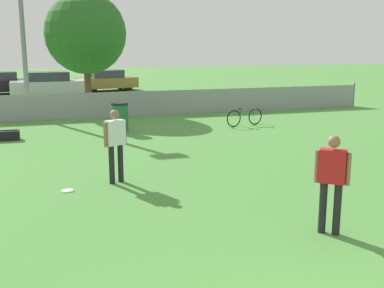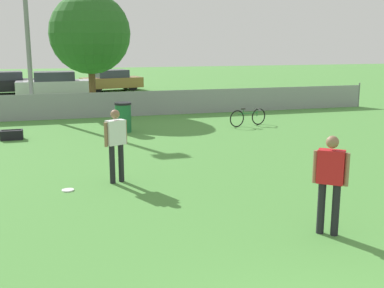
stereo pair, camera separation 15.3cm
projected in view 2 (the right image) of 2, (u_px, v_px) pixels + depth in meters
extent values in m
cube|color=gray|center=(113.00, 105.00, 21.10)|extent=(24.98, 0.03, 1.10)
cylinder|color=slate|center=(359.00, 95.00, 24.51)|extent=(0.07, 0.07, 1.21)
cylinder|color=gray|center=(27.00, 33.00, 20.75)|extent=(0.20, 0.20, 7.26)
cylinder|color=brown|center=(92.00, 88.00, 22.90)|extent=(0.32, 0.32, 2.22)
sphere|color=#286023|center=(90.00, 33.00, 22.37)|extent=(3.76, 3.76, 3.76)
cylinder|color=black|center=(321.00, 208.00, 8.23)|extent=(0.13, 0.13, 0.91)
cylinder|color=black|center=(336.00, 210.00, 8.13)|extent=(0.13, 0.13, 0.91)
cube|color=red|center=(331.00, 167.00, 8.02)|extent=(0.47, 0.45, 0.57)
sphere|color=#8C664C|center=(332.00, 142.00, 7.94)|extent=(0.21, 0.21, 0.21)
cylinder|color=#8C664C|center=(315.00, 167.00, 8.13)|extent=(0.08, 0.08, 0.56)
cylinder|color=#8C664C|center=(347.00, 170.00, 7.93)|extent=(0.08, 0.08, 0.56)
cylinder|color=black|center=(112.00, 164.00, 11.16)|extent=(0.13, 0.13, 0.91)
cylinder|color=black|center=(121.00, 163.00, 11.31)|extent=(0.13, 0.13, 0.91)
cube|color=silver|center=(116.00, 132.00, 11.08)|extent=(0.49, 0.37, 0.57)
sphere|color=#8C664C|center=(115.00, 114.00, 10.99)|extent=(0.21, 0.21, 0.21)
cylinder|color=#8C664C|center=(106.00, 135.00, 10.92)|extent=(0.08, 0.08, 0.56)
cylinder|color=#8C664C|center=(125.00, 132.00, 11.24)|extent=(0.08, 0.08, 0.56)
cylinder|color=white|center=(68.00, 190.00, 10.69)|extent=(0.27, 0.27, 0.03)
torus|color=white|center=(68.00, 190.00, 10.69)|extent=(0.27, 0.27, 0.03)
torus|color=black|center=(237.00, 119.00, 18.62)|extent=(0.65, 0.20, 0.66)
torus|color=black|center=(259.00, 117.00, 19.14)|extent=(0.65, 0.20, 0.66)
cylinder|color=#267238|center=(248.00, 113.00, 18.84)|extent=(0.95, 0.27, 0.04)
cylinder|color=#267238|center=(243.00, 114.00, 18.73)|extent=(0.03, 0.03, 0.34)
cylinder|color=#267238|center=(257.00, 112.00, 19.06)|extent=(0.03, 0.03, 0.31)
cube|color=black|center=(243.00, 109.00, 18.69)|extent=(0.17, 0.10, 0.04)
cylinder|color=black|center=(257.00, 109.00, 19.03)|extent=(0.13, 0.43, 0.03)
cylinder|color=#1E6638|center=(123.00, 118.00, 17.54)|extent=(0.58, 0.58, 1.01)
cylinder|color=black|center=(123.00, 104.00, 17.43)|extent=(0.61, 0.61, 0.08)
cube|color=black|center=(12.00, 135.00, 16.25)|extent=(0.72, 0.40, 0.33)
cube|color=black|center=(11.00, 130.00, 16.21)|extent=(0.62, 0.04, 0.02)
cylinder|color=black|center=(25.00, 87.00, 31.87)|extent=(0.65, 0.26, 0.63)
cylinder|color=black|center=(27.00, 89.00, 30.42)|extent=(0.65, 0.26, 0.63)
cube|color=black|center=(3.00, 85.00, 30.56)|extent=(4.63, 2.36, 0.69)
cube|color=#2D333D|center=(2.00, 76.00, 30.44)|extent=(2.49, 1.88, 0.52)
cylinder|color=black|center=(77.00, 89.00, 30.96)|extent=(0.61, 0.19, 0.61)
cylinder|color=black|center=(79.00, 91.00, 29.48)|extent=(0.61, 0.19, 0.61)
cylinder|color=black|center=(31.00, 90.00, 30.12)|extent=(0.61, 0.19, 0.61)
cylinder|color=black|center=(31.00, 92.00, 28.64)|extent=(0.61, 0.19, 0.61)
cube|color=#B7B7BC|center=(55.00, 86.00, 29.75)|extent=(4.61, 1.92, 0.73)
cube|color=#2D333D|center=(54.00, 76.00, 29.62)|extent=(2.41, 1.65, 0.55)
cylinder|color=black|center=(125.00, 84.00, 33.83)|extent=(0.69, 0.31, 0.67)
cylinder|color=black|center=(133.00, 86.00, 32.54)|extent=(0.69, 0.31, 0.67)
cylinder|color=black|center=(91.00, 86.00, 32.70)|extent=(0.69, 0.31, 0.67)
cylinder|color=black|center=(97.00, 87.00, 31.42)|extent=(0.69, 0.31, 0.67)
cube|color=olive|center=(112.00, 82.00, 32.58)|extent=(4.25, 2.47, 0.68)
cube|color=#2D333D|center=(111.00, 74.00, 32.45)|extent=(2.33, 1.88, 0.51)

